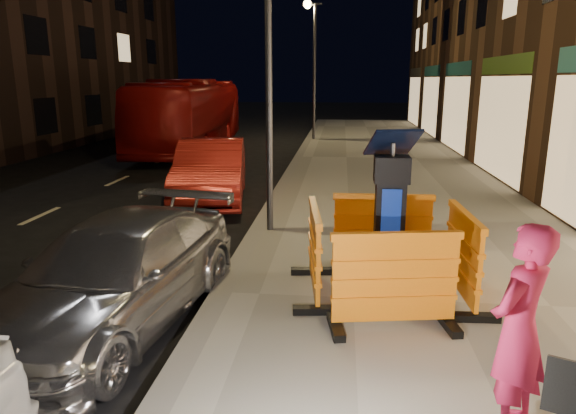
# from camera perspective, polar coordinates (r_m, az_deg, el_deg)

# --- Properties ---
(ground_plane) EXTENTS (120.00, 120.00, 0.00)m
(ground_plane) POSITION_cam_1_polar(r_m,az_deg,el_deg) (7.10, -7.40, -10.46)
(ground_plane) COLOR black
(ground_plane) RESTS_ON ground
(sidewalk) EXTENTS (6.00, 60.00, 0.15)m
(sidewalk) POSITION_cam_1_polar(r_m,az_deg,el_deg) (7.04, 17.52, -10.57)
(sidewalk) COLOR gray
(sidewalk) RESTS_ON ground
(kerb) EXTENTS (0.30, 60.00, 0.15)m
(kerb) POSITION_cam_1_polar(r_m,az_deg,el_deg) (7.07, -7.42, -9.91)
(kerb) COLOR slate
(kerb) RESTS_ON ground
(parking_kiosk) EXTENTS (0.70, 0.70, 2.07)m
(parking_kiosk) POSITION_cam_1_polar(r_m,az_deg,el_deg) (6.68, 11.19, -1.39)
(parking_kiosk) COLOR black
(parking_kiosk) RESTS_ON sidewalk
(barrier_front) EXTENTS (1.56, 0.85, 1.15)m
(barrier_front) POSITION_cam_1_polar(r_m,az_deg,el_deg) (5.92, 11.77, -8.11)
(barrier_front) COLOR orange
(barrier_front) RESTS_ON sidewalk
(barrier_back) EXTENTS (1.50, 0.65, 1.15)m
(barrier_back) POSITION_cam_1_polar(r_m,az_deg,el_deg) (7.71, 10.42, -2.79)
(barrier_back) COLOR orange
(barrier_back) RESTS_ON sidewalk
(barrier_kerbside) EXTENTS (0.78, 1.54, 1.15)m
(barrier_kerbside) POSITION_cam_1_polar(r_m,az_deg,el_deg) (6.79, 2.97, -4.91)
(barrier_kerbside) COLOR orange
(barrier_kerbside) RESTS_ON sidewalk
(barrier_bldgside) EXTENTS (0.68, 1.51, 1.15)m
(barrier_bldgside) POSITION_cam_1_polar(r_m,az_deg,el_deg) (6.96, 18.84, -5.19)
(barrier_bldgside) COLOR orange
(barrier_bldgside) RESTS_ON sidewalk
(car_silver) EXTENTS (2.39, 4.59, 1.27)m
(car_silver) POSITION_cam_1_polar(r_m,az_deg,el_deg) (6.86, -18.21, -12.02)
(car_silver) COLOR #BCBCC1
(car_silver) RESTS_ON ground
(car_red) EXTENTS (2.29, 4.69, 1.48)m
(car_red) POSITION_cam_1_polar(r_m,az_deg,el_deg) (12.89, -8.41, 0.78)
(car_red) COLOR maroon
(car_red) RESTS_ON ground
(bus_doubledecker) EXTENTS (2.98, 10.58, 2.91)m
(bus_doubledecker) POSITION_cam_1_polar(r_m,az_deg,el_deg) (22.15, -10.57, 6.24)
(bus_doubledecker) COLOR maroon
(bus_doubledecker) RESTS_ON ground
(man) EXTENTS (0.74, 0.75, 1.74)m
(man) POSITION_cam_1_polar(r_m,az_deg,el_deg) (4.51, 24.25, -12.36)
(man) COLOR #AF1943
(man) RESTS_ON sidewalk
(street_lamp_mid) EXTENTS (0.12, 0.12, 6.00)m
(street_lamp_mid) POSITION_cam_1_polar(r_m,az_deg,el_deg) (9.37, -2.16, 15.39)
(street_lamp_mid) COLOR #3F3F44
(street_lamp_mid) RESTS_ON sidewalk
(street_lamp_far) EXTENTS (0.12, 0.12, 6.00)m
(street_lamp_far) POSITION_cam_1_polar(r_m,az_deg,el_deg) (24.31, 2.95, 14.58)
(street_lamp_far) COLOR #3F3F44
(street_lamp_far) RESTS_ON sidewalk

